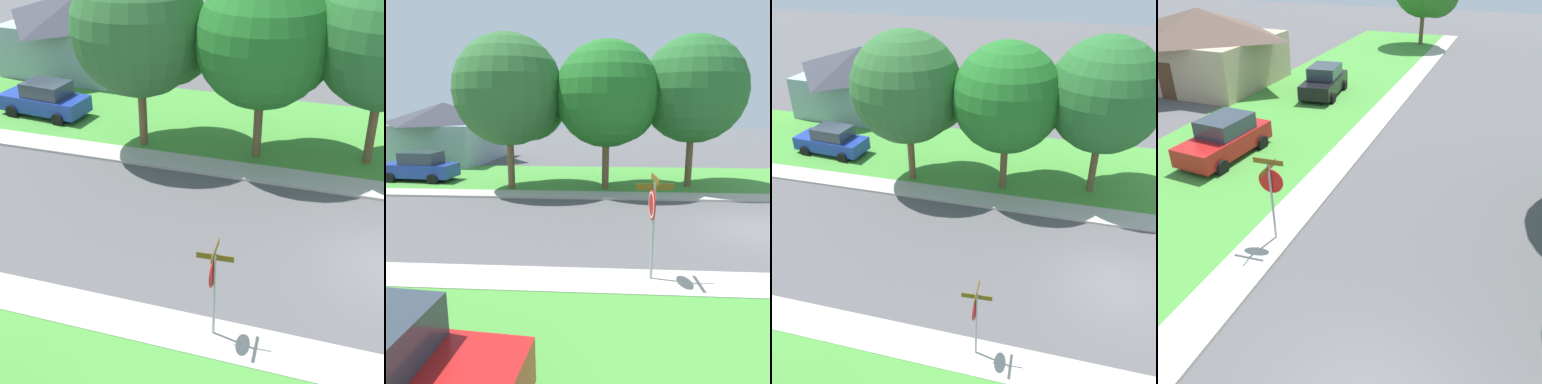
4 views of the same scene
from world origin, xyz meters
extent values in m
cube|color=#B7B2A8|center=(4.70, 12.00, 0.05)|extent=(1.40, 56.00, 0.10)
cube|color=#479338|center=(9.40, 12.00, 0.04)|extent=(8.00, 56.00, 0.08)
cylinder|color=#9E9EA3|center=(-4.53, 4.45, 1.30)|extent=(0.07, 0.07, 2.60)
cylinder|color=red|center=(-4.53, 4.50, 2.05)|extent=(0.76, 0.08, 0.76)
cylinder|color=white|center=(-4.53, 4.52, 2.05)|extent=(0.67, 0.05, 0.67)
cylinder|color=red|center=(-4.53, 4.52, 2.05)|extent=(0.55, 0.04, 0.55)
cube|color=brown|center=(-4.53, 4.45, 2.69)|extent=(0.92, 0.08, 0.16)
cube|color=brown|center=(-4.53, 4.45, 2.50)|extent=(0.08, 0.92, 0.16)
cube|color=#1E389E|center=(7.73, 16.50, 0.70)|extent=(2.23, 4.46, 0.76)
cube|color=#2D3842|center=(7.71, 16.30, 1.42)|extent=(1.80, 2.25, 0.68)
cylinder|color=black|center=(6.97, 17.92, 0.32)|extent=(0.30, 0.66, 0.64)
cylinder|color=black|center=(8.76, 17.74, 0.32)|extent=(0.30, 0.66, 0.64)
cylinder|color=black|center=(6.70, 15.27, 0.32)|extent=(0.30, 0.66, 0.64)
cylinder|color=black|center=(8.49, 15.09, 0.32)|extent=(0.30, 0.66, 0.64)
cylinder|color=brown|center=(5.94, 10.56, 1.59)|extent=(0.36, 0.36, 3.19)
sphere|color=#2E672E|center=(5.94, 10.56, 5.14)|extent=(5.57, 5.57, 5.57)
sphere|color=#2E672E|center=(7.19, 9.73, 4.44)|extent=(3.90, 3.90, 3.90)
cylinder|color=brown|center=(7.05, 1.11, 1.63)|extent=(0.36, 0.36, 3.27)
cylinder|color=brown|center=(6.24, 5.59, 1.54)|extent=(0.36, 0.36, 3.07)
sphere|color=#216C24|center=(6.24, 5.59, 4.93)|extent=(5.31, 5.31, 5.31)
sphere|color=#216C24|center=(7.43, 4.80, 4.27)|extent=(3.72, 3.72, 3.72)
cube|color=#93A3B2|center=(16.10, 18.29, 1.50)|extent=(8.93, 7.83, 3.00)
pyramid|color=#33333D|center=(16.10, 18.29, 3.80)|extent=(9.58, 8.47, 1.60)
cube|color=#51331E|center=(16.38, 21.90, 1.05)|extent=(1.00, 0.14, 2.10)
camera|label=1|loc=(-15.05, 1.70, 10.41)|focal=52.55mm
camera|label=2|loc=(-13.63, 5.71, 4.45)|focal=35.57mm
camera|label=3|loc=(-13.59, 2.41, 11.54)|focal=40.41mm
camera|label=4|loc=(1.31, -4.66, 7.91)|focal=39.67mm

